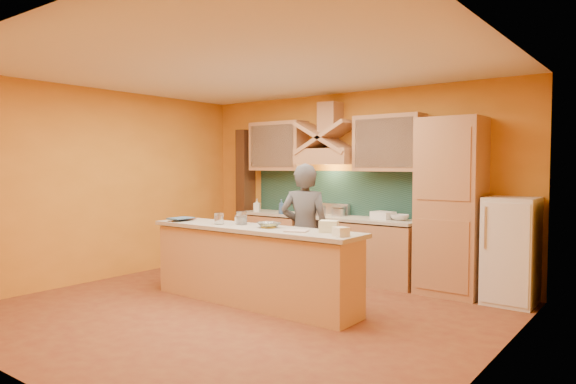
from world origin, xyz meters
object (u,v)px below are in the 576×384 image
Objects in this scene: person at (305,232)px; kitchen_scale at (241,220)px; stove at (325,246)px; mixing_bowl at (269,225)px; fridge at (511,251)px.

kitchen_scale is at bearing 10.64° from person.
person is at bearing 16.37° from kitchen_scale.
person is (0.59, -1.36, 0.41)m from stove.
person is 0.55m from mixing_bowl.
stove is 1.88m from kitchen_scale.
mixing_bowl is at bearing -77.31° from stove.
person is 6.59× the size of mixing_bowl.
stove is at bearing 180.00° from fridge.
kitchen_scale is 0.43× the size of mixing_bowl.
person is at bearing -147.14° from fridge.
mixing_bowl is at bearing -23.95° from kitchen_scale.
person reaches higher than kitchen_scale.
fridge is (2.70, 0.00, 0.20)m from stove.
stove is at bearing 71.17° from kitchen_scale.
kitchen_scale is at bearing 171.85° from mixing_bowl.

